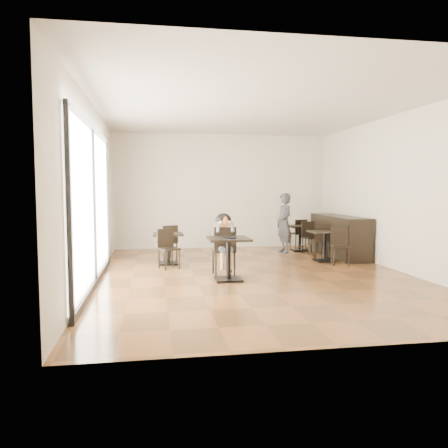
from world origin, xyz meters
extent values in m
cube|color=brown|center=(0.00, 0.00, 0.00)|extent=(6.00, 8.00, 0.01)
cube|color=silver|center=(0.00, 0.00, 3.20)|extent=(6.00, 8.00, 0.01)
cube|color=beige|center=(0.00, 4.00, 1.60)|extent=(6.00, 0.01, 3.20)
cube|color=beige|center=(0.00, -4.00, 1.60)|extent=(6.00, 0.01, 3.20)
cube|color=beige|center=(-3.00, 0.00, 1.60)|extent=(0.01, 8.00, 3.20)
cube|color=beige|center=(3.00, 0.00, 1.60)|extent=(0.01, 8.00, 3.20)
cube|color=white|center=(-2.97, -0.50, 1.40)|extent=(0.04, 4.50, 2.60)
cylinder|color=black|center=(-0.59, -0.57, 0.80)|extent=(0.27, 0.27, 0.02)
imported|color=#3E3E44|center=(1.44, 2.72, 0.78)|extent=(0.47, 0.63, 1.56)
cube|color=black|center=(2.65, 2.00, 0.50)|extent=(0.60, 2.40, 1.00)
camera|label=1|loc=(-1.94, -8.24, 1.69)|focal=35.00mm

